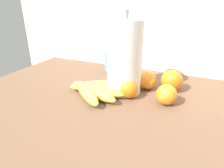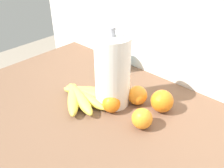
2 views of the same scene
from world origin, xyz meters
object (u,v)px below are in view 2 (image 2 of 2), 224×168
Objects in this scene: orange_back_right at (162,101)px; paper_towel_roll at (113,72)px; orange_right at (111,104)px; orange_back_left at (138,95)px; banana_bunch at (82,96)px; mug at (121,61)px; orange_front at (142,119)px.

orange_back_right is 0.28× the size of paper_towel_roll.
orange_right is 0.81× the size of orange_back_right.
paper_towel_roll reaches higher than orange_back_left.
paper_towel_roll is (0.09, 0.07, 0.11)m from banana_bunch.
orange_right is 0.11m from orange_back_left.
paper_towel_roll is at bearing -55.65° from mug.
orange_front is 0.85× the size of orange_back_right.
banana_bunch is 2.55× the size of mug.
orange_front is 0.78× the size of mug.
banana_bunch is 3.46× the size of orange_right.
orange_front reaches higher than banana_bunch.
orange_front is 0.96× the size of orange_back_left.
orange_back_left is (-0.09, 0.09, 0.00)m from orange_front.
orange_right is 0.18m from orange_back_right.
banana_bunch is 2.79× the size of orange_back_right.
orange_front is at bearing -45.79° from orange_back_left.
orange_front is at bearing -38.69° from mug.
banana_bunch is at bearing -171.49° from orange_front.
orange_right is (0.12, 0.03, 0.01)m from banana_bunch.
orange_right is at bearing -111.52° from orange_back_left.
mug is at bearing 144.74° from orange_back_left.
orange_back_right is 0.33m from mug.
mug reaches higher than banana_bunch.
orange_front is 0.39m from mug.
orange_back_right is (-0.00, 0.12, 0.01)m from orange_front.
orange_front is 0.12m from orange_back_right.
orange_back_right is (0.25, 0.15, 0.02)m from banana_bunch.
paper_towel_roll reaches higher than orange_front.
orange_front is at bearing 3.20° from orange_right.
paper_towel_roll is 0.27m from mug.
orange_front is 0.13m from orange_right.
orange_right is at bearing 13.94° from banana_bunch.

